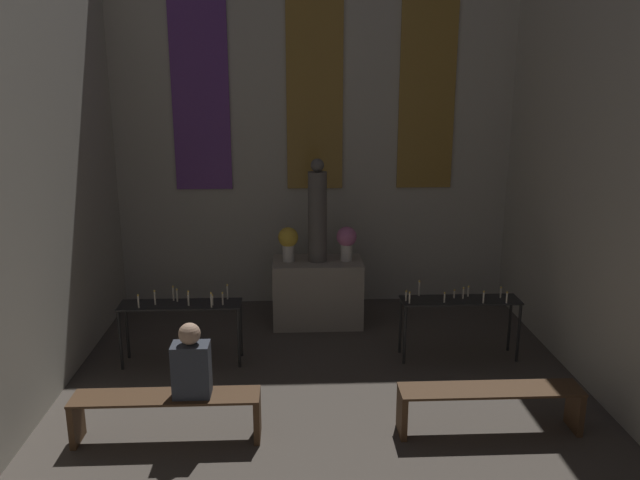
{
  "coord_description": "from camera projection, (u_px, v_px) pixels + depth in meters",
  "views": [
    {
      "loc": [
        -0.35,
        2.16,
        3.46
      ],
      "look_at": [
        0.0,
        9.9,
        1.46
      ],
      "focal_mm": 35.0,
      "sensor_mm": 36.0,
      "label": 1
    }
  ],
  "objects": [
    {
      "name": "altar",
      "position": [
        317.0,
        292.0,
        9.03
      ],
      "size": [
        1.28,
        0.72,
        0.95
      ],
      "color": "gray",
      "rests_on": "ground_plane"
    },
    {
      "name": "statue",
      "position": [
        317.0,
        214.0,
        8.74
      ],
      "size": [
        0.26,
        0.26,
        1.46
      ],
      "color": "#5B5651",
      "rests_on": "altar"
    },
    {
      "name": "candle_rack_right",
      "position": [
        460.0,
        307.0,
        7.85
      ],
      "size": [
        1.49,
        0.39,
        0.99
      ],
      "color": "black",
      "rests_on": "ground_plane"
    },
    {
      "name": "wall_back",
      "position": [
        315.0,
        118.0,
        9.4
      ],
      "size": [
        6.26,
        0.16,
        5.74
      ],
      "color": "#B2AD9E",
      "rests_on": "ground_plane"
    },
    {
      "name": "candle_rack_left",
      "position": [
        181.0,
        311.0,
        7.69
      ],
      "size": [
        1.49,
        0.39,
        0.98
      ],
      "color": "black",
      "rests_on": "ground_plane"
    },
    {
      "name": "pew_back_left",
      "position": [
        167.0,
        408.0,
        6.09
      ],
      "size": [
        1.82,
        0.36,
        0.48
      ],
      "color": "#4C331E",
      "rests_on": "ground_plane"
    },
    {
      "name": "flower_vase_right",
      "position": [
        347.0,
        240.0,
        8.85
      ],
      "size": [
        0.29,
        0.29,
        0.49
      ],
      "color": "beige",
      "rests_on": "altar"
    },
    {
      "name": "person_seated",
      "position": [
        191.0,
        364.0,
        5.99
      ],
      "size": [
        0.36,
        0.24,
        0.75
      ],
      "color": "#383D47",
      "rests_on": "pew_back_left"
    },
    {
      "name": "flower_vase_left",
      "position": [
        288.0,
        241.0,
        8.82
      ],
      "size": [
        0.29,
        0.29,
        0.49
      ],
      "color": "beige",
      "rests_on": "altar"
    },
    {
      "name": "pew_back_right",
      "position": [
        490.0,
        401.0,
        6.24
      ],
      "size": [
        1.82,
        0.36,
        0.48
      ],
      "color": "#4C331E",
      "rests_on": "ground_plane"
    }
  ]
}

